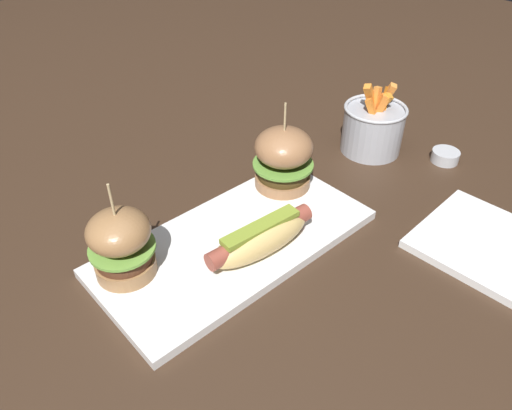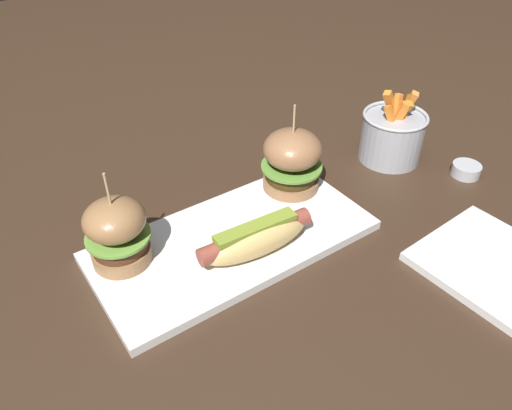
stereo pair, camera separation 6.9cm
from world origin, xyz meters
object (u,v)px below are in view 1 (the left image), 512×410
object	(u,v)px
slider_right	(283,158)
fries_bucket	(373,127)
platter_main	(235,242)
hot_dog	(261,238)
slider_left	(121,244)
sauce_ramekin	(445,156)
side_plate	(485,243)

from	to	relation	value
slider_right	fries_bucket	bearing A→B (deg)	-4.02
platter_main	slider_right	distance (m)	0.16
hot_dog	slider_left	bearing A→B (deg)	150.37
slider_right	sauce_ramekin	xyz separation A→B (m)	(0.28, -0.13, -0.05)
sauce_ramekin	slider_left	bearing A→B (deg)	167.66
platter_main	sauce_ramekin	world-z (taller)	sauce_ramekin
fries_bucket	side_plate	xyz separation A→B (m)	(-0.09, -0.28, -0.04)
platter_main	fries_bucket	size ratio (longest dim) A/B	3.05
fries_bucket	sauce_ramekin	xyz separation A→B (m)	(0.07, -0.11, -0.04)
sauce_ramekin	side_plate	world-z (taller)	sauce_ramekin
slider_right	hot_dog	bearing A→B (deg)	-145.04
hot_dog	slider_right	bearing A→B (deg)	34.96
side_plate	hot_dog	bearing A→B (deg)	142.25
sauce_ramekin	slider_right	bearing A→B (deg)	155.23
fries_bucket	sauce_ramekin	world-z (taller)	fries_bucket
slider_right	platter_main	bearing A→B (deg)	-160.48
hot_dog	sauce_ramekin	distance (m)	0.42
slider_left	fries_bucket	size ratio (longest dim) A/B	1.08
slider_right	sauce_ramekin	bearing A→B (deg)	-24.77
slider_left	platter_main	bearing A→B (deg)	-17.46
slider_left	fries_bucket	bearing A→B (deg)	-1.17
hot_dog	slider_left	world-z (taller)	slider_left
sauce_ramekin	side_plate	size ratio (longest dim) A/B	0.28
platter_main	sauce_ramekin	distance (m)	0.43
slider_left	side_plate	bearing A→B (deg)	-34.84
sauce_ramekin	side_plate	distance (m)	0.23
hot_dog	side_plate	size ratio (longest dim) A/B	0.97
fries_bucket	side_plate	distance (m)	0.29
hot_dog	fries_bucket	world-z (taller)	fries_bucket
platter_main	side_plate	bearing A→B (deg)	-42.24
slider_right	fries_bucket	world-z (taller)	slider_right
fries_bucket	side_plate	bearing A→B (deg)	-108.60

